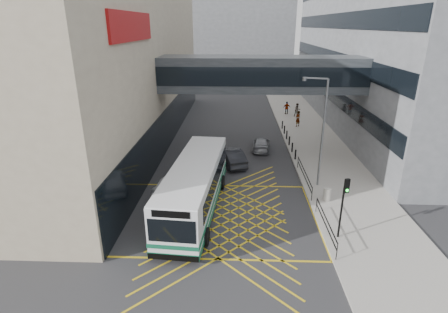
# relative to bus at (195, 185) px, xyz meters

# --- Properties ---
(ground) EXTENTS (120.00, 120.00, 0.00)m
(ground) POSITION_rel_bus_xyz_m (1.76, -0.83, -1.77)
(ground) COLOR #333335
(building_whsmith) EXTENTS (24.17, 42.00, 16.00)m
(building_whsmith) POSITION_rel_bus_xyz_m (-16.23, 15.17, 6.22)
(building_whsmith) COLOR tan
(building_whsmith) RESTS_ON ground
(building_right) EXTENTS (24.09, 44.00, 20.00)m
(building_right) POSITION_rel_bus_xyz_m (25.74, 23.17, 8.23)
(building_right) COLOR slate
(building_right) RESTS_ON ground
(building_far) EXTENTS (28.00, 16.00, 18.00)m
(building_far) POSITION_rel_bus_xyz_m (-0.24, 59.17, 7.23)
(building_far) COLOR slate
(building_far) RESTS_ON ground
(skybridge) EXTENTS (20.00, 4.10, 3.00)m
(skybridge) POSITION_rel_bus_xyz_m (4.76, 11.17, 5.73)
(skybridge) COLOR #353A3F
(skybridge) RESTS_ON ground
(pavement) EXTENTS (6.00, 54.00, 0.16)m
(pavement) POSITION_rel_bus_xyz_m (10.76, 14.17, -1.69)
(pavement) COLOR #A8A29A
(pavement) RESTS_ON ground
(box_junction) EXTENTS (12.00, 9.00, 0.01)m
(box_junction) POSITION_rel_bus_xyz_m (1.76, -0.83, -1.77)
(box_junction) COLOR gold
(box_junction) RESTS_ON ground
(bus) EXTENTS (3.68, 11.99, 3.31)m
(bus) POSITION_rel_bus_xyz_m (0.00, 0.00, 0.00)
(bus) COLOR white
(bus) RESTS_ON ground
(car_white) EXTENTS (3.44, 5.02, 1.48)m
(car_white) POSITION_rel_bus_xyz_m (-1.86, 2.68, -1.03)
(car_white) COLOR white
(car_white) RESTS_ON ground
(car_dark) EXTENTS (3.34, 5.13, 1.50)m
(car_dark) POSITION_rel_bus_xyz_m (2.20, 8.08, -1.03)
(car_dark) COLOR black
(car_dark) RESTS_ON ground
(car_silver) EXTENTS (2.05, 4.16, 1.25)m
(car_silver) POSITION_rel_bus_xyz_m (5.10, 12.10, -1.15)
(car_silver) COLOR gray
(car_silver) RESTS_ON ground
(traffic_light) EXTENTS (0.29, 0.45, 3.74)m
(traffic_light) POSITION_rel_bus_xyz_m (8.60, -3.30, 0.82)
(traffic_light) COLOR black
(traffic_light) RESTS_ON pavement
(street_lamp) EXTENTS (1.81, 0.67, 8.04)m
(street_lamp) POSITION_rel_bus_xyz_m (8.70, 3.85, 2.97)
(street_lamp) COLOR slate
(street_lamp) RESTS_ON pavement
(litter_bin) EXTENTS (0.53, 0.53, 0.93)m
(litter_bin) POSITION_rel_bus_xyz_m (8.98, 1.31, -1.15)
(litter_bin) COLOR #ADA89E
(litter_bin) RESTS_ON pavement
(kerb_railings) EXTENTS (0.05, 12.54, 1.00)m
(kerb_railings) POSITION_rel_bus_xyz_m (7.91, 0.95, -0.89)
(kerb_railings) COLOR black
(kerb_railings) RESTS_ON pavement
(bollards) EXTENTS (0.14, 10.14, 0.90)m
(bollards) POSITION_rel_bus_xyz_m (8.01, 14.17, -1.16)
(bollards) COLOR black
(bollards) RESTS_ON pavement
(pedestrian_a) EXTENTS (0.91, 0.88, 1.87)m
(pedestrian_a) POSITION_rel_bus_xyz_m (9.94, 20.17, -0.68)
(pedestrian_a) COLOR gray
(pedestrian_a) RESTS_ON pavement
(pedestrian_b) EXTENTS (0.95, 0.68, 1.76)m
(pedestrian_b) POSITION_rel_bus_xyz_m (10.63, 24.93, -0.73)
(pedestrian_b) COLOR gray
(pedestrian_b) RESTS_ON pavement
(pedestrian_c) EXTENTS (1.04, 0.56, 1.70)m
(pedestrian_c) POSITION_rel_bus_xyz_m (9.43, 26.28, -0.76)
(pedestrian_c) COLOR gray
(pedestrian_c) RESTS_ON pavement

